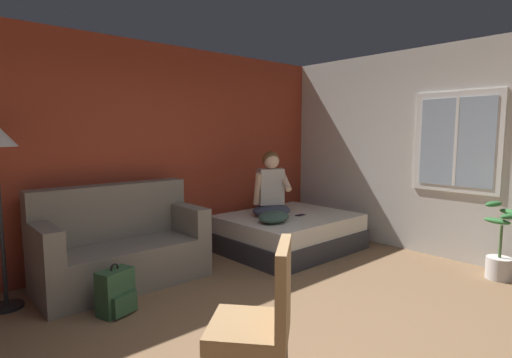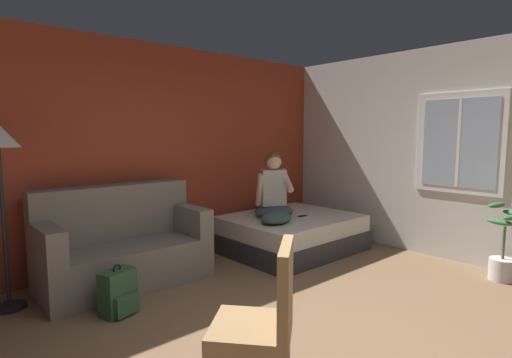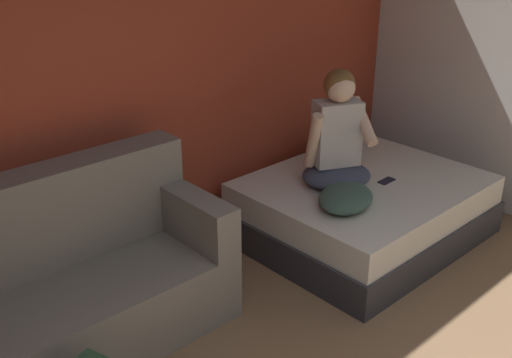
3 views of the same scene
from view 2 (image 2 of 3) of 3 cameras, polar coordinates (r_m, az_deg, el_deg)
The scene contains 10 objects.
wall_back_accent at distance 5.11m, azimuth -17.20°, elevation 3.41°, with size 11.05×0.16×2.70m, color #993823.
wall_side_with_window at distance 5.46m, azimuth 31.17°, elevation 2.96°, with size 0.19×7.30×2.70m.
bed at distance 5.55m, azimuth 4.95°, elevation -7.73°, with size 1.75×1.44×0.48m.
couch at distance 4.56m, azimuth -18.47°, elevation -9.19°, with size 1.71×0.84×1.04m.
side_chair at distance 2.44m, azimuth 1.01°, elevation -19.40°, with size 0.65×0.65×0.98m.
person_seated at distance 5.36m, azimuth 2.48°, elevation -1.70°, with size 0.66×0.62×0.88m.
backpack at distance 3.87m, azimuth -19.03°, elevation -15.17°, with size 0.34×0.30×0.46m.
throw_pillow at distance 5.03m, azimuth 2.87°, elevation -5.54°, with size 0.48×0.36×0.14m, color #385147.
cell_phone at distance 5.49m, azimuth 6.65°, elevation -5.26°, with size 0.07×0.14×0.01m, color black.
potted_plant at distance 5.17m, azimuth 31.81°, elevation -9.02°, with size 0.39×0.37×0.85m.
Camera 2 is at (-2.10, -1.62, 1.60)m, focal length 28.00 mm.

